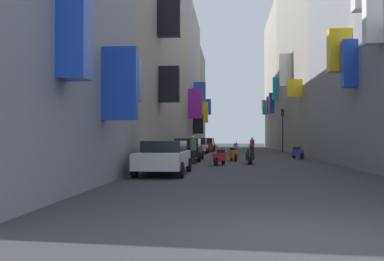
# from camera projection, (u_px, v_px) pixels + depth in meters

# --- Properties ---
(ground_plane) EXTENTS (140.00, 140.00, 0.00)m
(ground_plane) POSITION_uv_depth(u_px,v_px,m) (240.00, 154.00, 35.52)
(ground_plane) COLOR #38383D
(building_left_mid_a) EXTENTS (7.30, 21.03, 12.93)m
(building_left_mid_a) POSITION_uv_depth(u_px,v_px,m) (129.00, 68.00, 27.23)
(building_left_mid_a) COLOR gray
(building_left_mid_a) RESTS_ON ground
(building_left_mid_b) EXTENTS (7.39, 16.92, 16.77)m
(building_left_mid_b) POSITION_uv_depth(u_px,v_px,m) (170.00, 81.00, 46.16)
(building_left_mid_b) COLOR gray
(building_left_mid_b) RESTS_ON ground
(building_left_mid_c) EXTENTS (7.20, 11.77, 14.69)m
(building_left_mid_c) POSITION_uv_depth(u_px,v_px,m) (184.00, 101.00, 60.42)
(building_left_mid_c) COLOR slate
(building_left_mid_c) RESTS_ON ground
(building_right_mid_a) EXTENTS (7.21, 19.41, 20.82)m
(building_right_mid_a) POSITION_uv_depth(u_px,v_px,m) (319.00, 49.00, 38.50)
(building_right_mid_a) COLOR gray
(building_right_mid_a) RESTS_ON ground
(building_right_mid_b) EXTENTS (7.04, 16.74, 19.72)m
(building_right_mid_b) POSITION_uv_depth(u_px,v_px,m) (290.00, 81.00, 56.48)
(building_right_mid_b) COLOR #9E9384
(building_right_mid_b) RESTS_ON ground
(parked_car_green) EXTENTS (2.02, 3.93, 1.45)m
(parked_car_green) POSITION_uv_depth(u_px,v_px,m) (206.00, 144.00, 48.49)
(parked_car_green) COLOR #236638
(parked_car_green) RESTS_ON ground
(parked_car_silver) EXTENTS (1.90, 4.49, 1.37)m
(parked_car_silver) POSITION_uv_depth(u_px,v_px,m) (198.00, 146.00, 37.35)
(parked_car_silver) COLOR #B7B7BC
(parked_car_silver) RESTS_ON ground
(parked_car_black) EXTENTS (1.95, 4.10, 1.47)m
(parked_car_black) POSITION_uv_depth(u_px,v_px,m) (188.00, 149.00, 25.83)
(parked_car_black) COLOR black
(parked_car_black) RESTS_ON ground
(parked_car_grey) EXTENTS (2.00, 4.25, 1.49)m
(parked_car_grey) POSITION_uv_depth(u_px,v_px,m) (208.00, 143.00, 53.58)
(parked_car_grey) COLOR slate
(parked_car_grey) RESTS_ON ground
(parked_car_white) EXTENTS (1.96, 4.27, 1.38)m
(parked_car_white) POSITION_uv_depth(u_px,v_px,m) (164.00, 156.00, 16.00)
(parked_car_white) COLOR white
(parked_car_white) RESTS_ON ground
(parked_car_red) EXTENTS (1.89, 4.09, 1.50)m
(parked_car_red) POSITION_uv_depth(u_px,v_px,m) (206.00, 144.00, 43.08)
(parked_car_red) COLOR #B21E1E
(parked_car_red) RESTS_ON ground
(scooter_blue) EXTENTS (0.68, 1.90, 1.13)m
(scooter_blue) POSITION_uv_depth(u_px,v_px,m) (298.00, 153.00, 27.63)
(scooter_blue) COLOR #2D4CAD
(scooter_blue) RESTS_ON ground
(scooter_orange) EXTENTS (0.64, 1.95, 1.13)m
(scooter_orange) POSITION_uv_depth(u_px,v_px,m) (233.00, 154.00, 25.40)
(scooter_orange) COLOR orange
(scooter_orange) RESTS_ON ground
(scooter_black) EXTENTS (0.58, 1.97, 1.13)m
(scooter_black) POSITION_uv_depth(u_px,v_px,m) (250.00, 156.00, 22.45)
(scooter_black) COLOR black
(scooter_black) RESTS_ON ground
(scooter_red) EXTENTS (0.73, 1.84, 1.13)m
(scooter_red) POSITION_uv_depth(u_px,v_px,m) (220.00, 157.00, 21.28)
(scooter_red) COLOR red
(scooter_red) RESTS_ON ground
(scooter_white) EXTENTS (0.60, 1.81, 1.13)m
(scooter_white) POSITION_uv_depth(u_px,v_px,m) (236.00, 147.00, 46.62)
(scooter_white) COLOR silver
(scooter_white) RESTS_ON ground
(pedestrian_crossing) EXTENTS (0.51, 0.51, 1.65)m
(pedestrian_crossing) POSITION_uv_depth(u_px,v_px,m) (193.00, 150.00, 22.00)
(pedestrian_crossing) COLOR black
(pedestrian_crossing) RESTS_ON ground
(pedestrian_near_left) EXTENTS (0.42, 0.42, 1.56)m
(pedestrian_near_left) POSITION_uv_depth(u_px,v_px,m) (252.00, 146.00, 33.61)
(pedestrian_near_left) COLOR black
(pedestrian_near_left) RESTS_ON ground
(traffic_light_near_corner) EXTENTS (0.26, 0.34, 4.55)m
(traffic_light_near_corner) POSITION_uv_depth(u_px,v_px,m) (283.00, 123.00, 40.39)
(traffic_light_near_corner) COLOR #2D2D2D
(traffic_light_near_corner) RESTS_ON ground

